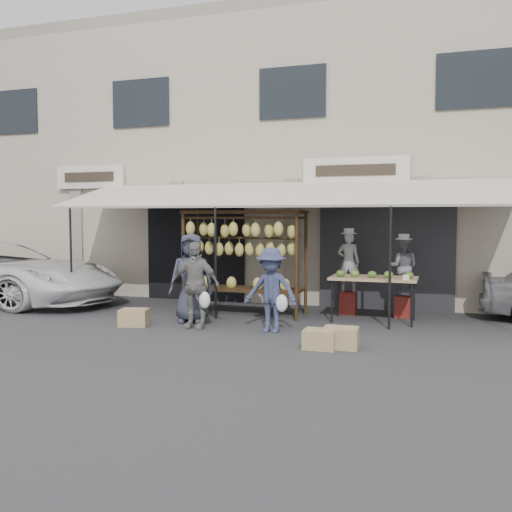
{
  "coord_description": "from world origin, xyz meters",
  "views": [
    {
      "loc": [
        3.45,
        -9.64,
        2.11
      ],
      "look_at": [
        -0.21,
        1.4,
        1.3
      ],
      "focal_mm": 40.0,
      "sensor_mm": 36.0,
      "label": 1
    }
  ],
  "objects_px": {
    "banana_rack": "(244,242)",
    "customer_mid": "(195,285)",
    "vendor_right": "(403,267)",
    "customer_left": "(191,278)",
    "crate_near_a": "(320,339)",
    "vendor_left": "(349,262)",
    "crate_near_b": "(341,338)",
    "crate_far": "(134,318)",
    "customer_right": "(271,290)",
    "produce_table": "(373,279)"
  },
  "relations": [
    {
      "from": "vendor_left",
      "to": "customer_right",
      "type": "xyz_separation_m",
      "value": [
        -1.03,
        -2.38,
        -0.36
      ]
    },
    {
      "from": "vendor_left",
      "to": "vendor_right",
      "type": "xyz_separation_m",
      "value": [
        1.15,
        -0.07,
        -0.07
      ]
    },
    {
      "from": "produce_table",
      "to": "crate_near_b",
      "type": "xyz_separation_m",
      "value": [
        -0.22,
        -2.47,
        -0.7
      ]
    },
    {
      "from": "banana_rack",
      "to": "produce_table",
      "type": "xyz_separation_m",
      "value": [
        2.73,
        0.05,
        -0.7
      ]
    },
    {
      "from": "customer_right",
      "to": "crate_near_b",
      "type": "xyz_separation_m",
      "value": [
        1.43,
        -0.86,
        -0.61
      ]
    },
    {
      "from": "customer_right",
      "to": "crate_near_b",
      "type": "relative_size",
      "value": 2.8
    },
    {
      "from": "banana_rack",
      "to": "customer_mid",
      "type": "height_order",
      "value": "banana_rack"
    },
    {
      "from": "customer_left",
      "to": "crate_near_a",
      "type": "distance_m",
      "value": 3.34
    },
    {
      "from": "vendor_left",
      "to": "crate_near_b",
      "type": "relative_size",
      "value": 2.34
    },
    {
      "from": "crate_far",
      "to": "customer_left",
      "type": "bearing_deg",
      "value": 38.04
    },
    {
      "from": "vendor_right",
      "to": "customer_mid",
      "type": "height_order",
      "value": "vendor_right"
    },
    {
      "from": "produce_table",
      "to": "crate_far",
      "type": "relative_size",
      "value": 3.18
    },
    {
      "from": "vendor_right",
      "to": "banana_rack",
      "type": "bearing_deg",
      "value": 17.53
    },
    {
      "from": "crate_near_a",
      "to": "customer_mid",
      "type": "bearing_deg",
      "value": 160.07
    },
    {
      "from": "banana_rack",
      "to": "produce_table",
      "type": "distance_m",
      "value": 2.82
    },
    {
      "from": "banana_rack",
      "to": "customer_left",
      "type": "xyz_separation_m",
      "value": [
        -0.7,
        -1.12,
        -0.68
      ]
    },
    {
      "from": "vendor_right",
      "to": "customer_mid",
      "type": "bearing_deg",
      "value": 37.74
    },
    {
      "from": "customer_mid",
      "to": "customer_right",
      "type": "relative_size",
      "value": 1.06
    },
    {
      "from": "vendor_left",
      "to": "crate_far",
      "type": "height_order",
      "value": "vendor_left"
    },
    {
      "from": "vendor_left",
      "to": "crate_near_b",
      "type": "bearing_deg",
      "value": 95.94
    },
    {
      "from": "produce_table",
      "to": "vendor_right",
      "type": "relative_size",
      "value": 1.39
    },
    {
      "from": "vendor_left",
      "to": "crate_near_a",
      "type": "distance_m",
      "value": 3.54
    },
    {
      "from": "customer_right",
      "to": "crate_near_a",
      "type": "bearing_deg",
      "value": -38.08
    },
    {
      "from": "banana_rack",
      "to": "crate_far",
      "type": "distance_m",
      "value": 2.8
    },
    {
      "from": "crate_near_a",
      "to": "crate_far",
      "type": "xyz_separation_m",
      "value": [
        -3.81,
        0.76,
        0.01
      ]
    },
    {
      "from": "customer_right",
      "to": "crate_near_a",
      "type": "xyz_separation_m",
      "value": [
        1.12,
        -1.02,
        -0.62
      ]
    },
    {
      "from": "vendor_left",
      "to": "crate_far",
      "type": "distance_m",
      "value": 4.65
    },
    {
      "from": "crate_near_a",
      "to": "vendor_left",
      "type": "bearing_deg",
      "value": 91.64
    },
    {
      "from": "vendor_right",
      "to": "customer_left",
      "type": "bearing_deg",
      "value": 29.9
    },
    {
      "from": "vendor_left",
      "to": "vendor_right",
      "type": "relative_size",
      "value": 1.06
    },
    {
      "from": "customer_left",
      "to": "crate_near_a",
      "type": "bearing_deg",
      "value": -38.57
    },
    {
      "from": "vendor_left",
      "to": "customer_mid",
      "type": "xyz_separation_m",
      "value": [
        -2.5,
        -2.45,
        -0.31
      ]
    },
    {
      "from": "vendor_right",
      "to": "crate_near_a",
      "type": "bearing_deg",
      "value": 77.05
    },
    {
      "from": "banana_rack",
      "to": "crate_near_a",
      "type": "distance_m",
      "value": 3.68
    },
    {
      "from": "customer_mid",
      "to": "crate_near_a",
      "type": "distance_m",
      "value": 2.85
    },
    {
      "from": "banana_rack",
      "to": "crate_near_b",
      "type": "height_order",
      "value": "banana_rack"
    },
    {
      "from": "crate_near_a",
      "to": "crate_near_b",
      "type": "relative_size",
      "value": 0.93
    },
    {
      "from": "banana_rack",
      "to": "customer_right",
      "type": "distance_m",
      "value": 2.06
    },
    {
      "from": "produce_table",
      "to": "customer_mid",
      "type": "relative_size",
      "value": 1.04
    },
    {
      "from": "customer_mid",
      "to": "crate_far",
      "type": "distance_m",
      "value": 1.38
    },
    {
      "from": "customer_mid",
      "to": "crate_near_b",
      "type": "distance_m",
      "value": 3.08
    },
    {
      "from": "customer_mid",
      "to": "vendor_left",
      "type": "bearing_deg",
      "value": 41.98
    },
    {
      "from": "produce_table",
      "to": "crate_far",
      "type": "distance_m",
      "value": 4.77
    },
    {
      "from": "banana_rack",
      "to": "customer_mid",
      "type": "xyz_separation_m",
      "value": [
        -0.39,
        -1.64,
        -0.75
      ]
    },
    {
      "from": "customer_left",
      "to": "crate_near_b",
      "type": "relative_size",
      "value": 3.22
    },
    {
      "from": "customer_right",
      "to": "customer_left",
      "type": "bearing_deg",
      "value": 170.22
    },
    {
      "from": "vendor_left",
      "to": "vendor_right",
      "type": "bearing_deg",
      "value": 175.3
    },
    {
      "from": "customer_left",
      "to": "produce_table",
      "type": "bearing_deg",
      "value": 6.87
    },
    {
      "from": "vendor_right",
      "to": "crate_near_b",
      "type": "distance_m",
      "value": 3.38
    },
    {
      "from": "banana_rack",
      "to": "customer_mid",
      "type": "bearing_deg",
      "value": -103.56
    }
  ]
}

